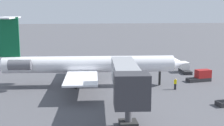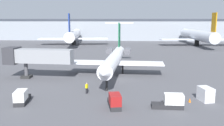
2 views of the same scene
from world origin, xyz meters
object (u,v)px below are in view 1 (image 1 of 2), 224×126
Objects in this scene: regional_jet at (82,64)px; baggage_tug_trailing at (184,68)px; cargo_container_uld at (160,63)px; ground_crew_marshaller at (175,84)px; traffic_cone_near at (167,68)px; baggage_tug_lead at (201,76)px; jet_bridge at (127,81)px.

regional_jet is 7.44× the size of baggage_tug_trailing.
ground_crew_marshaller is at bearing 172.08° from cargo_container_uld.
cargo_container_uld is (13.52, -15.92, -2.54)m from regional_jet.
regional_jet reaches higher than baggage_tug_trailing.
baggage_tug_trailing is (11.81, -5.60, -0.02)m from ground_crew_marshaller.
baggage_tug_lead is at bearing -165.10° from traffic_cone_near.
jet_bridge is at bearing 141.95° from ground_crew_marshaller.
jet_bridge is 3.31× the size of baggage_tug_trailing.
cargo_container_uld is (28.81, -11.51, -3.33)m from jet_bridge.
cargo_container_uld is 4.68× the size of traffic_cone_near.
jet_bridge is 3.19× the size of baggage_tug_lead.
regional_jet is 54.51× the size of traffic_cone_near.
ground_crew_marshaller is (-3.63, -13.53, -2.66)m from regional_jet.
cargo_container_uld is 2.53m from traffic_cone_near.
cargo_container_uld is (17.16, -2.39, 0.12)m from ground_crew_marshaller.
jet_bridge is 29.46m from traffic_cone_near.
jet_bridge is 22.37m from baggage_tug_lead.
regional_jet reaches higher than ground_crew_marshaller.
baggage_tug_trailing is 6.24m from cargo_container_uld.
cargo_container_uld is at bearing -21.77° from jet_bridge.
ground_crew_marshaller is 0.66× the size of cargo_container_uld.
traffic_cone_near is (14.84, -3.13, -0.58)m from ground_crew_marshaller.
baggage_tug_trailing is 1.57× the size of cargo_container_uld.
baggage_tug_trailing is (8.18, -19.13, -2.68)m from regional_jet.
ground_crew_marshaller is at bearing -38.05° from jet_bridge.
traffic_cone_near is at bearing -24.82° from jet_bridge.
regional_jet is 21.04m from cargo_container_uld.
traffic_cone_near is at bearing -56.08° from regional_jet.
cargo_container_uld is at bearing -7.92° from ground_crew_marshaller.
traffic_cone_near is (-2.32, -0.74, -0.70)m from cargo_container_uld.
baggage_tug_lead is 7.21m from baggage_tug_trailing.
baggage_tug_trailing is at bearing -140.85° from traffic_cone_near.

